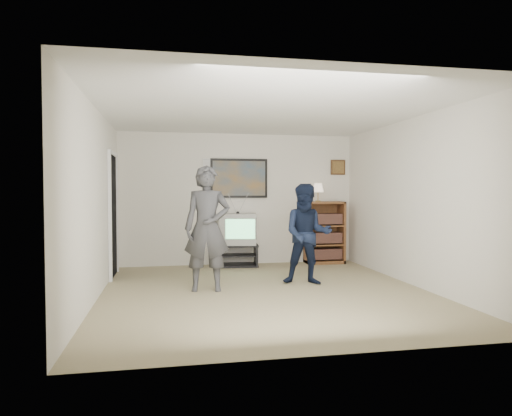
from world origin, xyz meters
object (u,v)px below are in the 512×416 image
object	(u,v)px
bookshelf	(324,232)
person_tall	(207,228)
person_short	(307,234)
crt_television	(238,229)
media_stand	(235,255)

from	to	relation	value
bookshelf	person_tall	bearing A→B (deg)	-140.40
person_short	person_tall	bearing A→B (deg)	-158.43
crt_television	bookshelf	distance (m)	1.72
media_stand	bookshelf	xyz separation A→B (m)	(1.76, 0.05, 0.39)
media_stand	person_short	size ratio (longest dim) A/B	0.57
crt_television	person_tall	world-z (taller)	person_tall
media_stand	crt_television	xyz separation A→B (m)	(0.05, 0.00, 0.49)
crt_television	bookshelf	world-z (taller)	bookshelf
crt_television	person_tall	bearing A→B (deg)	-100.93
media_stand	bookshelf	bearing A→B (deg)	6.45
person_tall	crt_television	bearing A→B (deg)	76.47
crt_television	person_short	bearing A→B (deg)	-57.26
bookshelf	person_tall	size ratio (longest dim) A/B	0.68
media_stand	bookshelf	distance (m)	1.81
bookshelf	person_short	distance (m)	2.10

